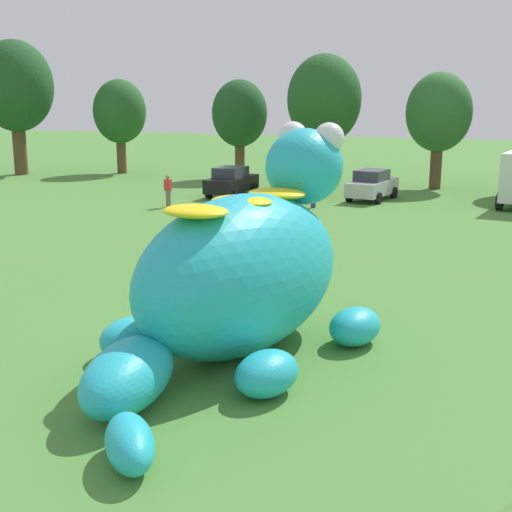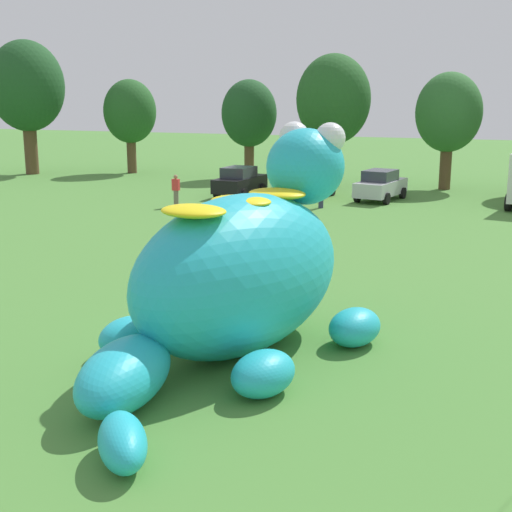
{
  "view_description": "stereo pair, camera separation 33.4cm",
  "coord_description": "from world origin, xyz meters",
  "px_view_note": "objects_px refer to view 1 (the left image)",
  "views": [
    {
      "loc": [
        6.59,
        -15.53,
        5.97
      ],
      "look_at": [
        1.09,
        0.23,
        2.06
      ],
      "focal_mm": 49.27,
      "sensor_mm": 36.0,
      "label": 1
    },
    {
      "loc": [
        6.91,
        -15.42,
        5.97
      ],
      "look_at": [
        1.09,
        0.23,
        2.06
      ],
      "focal_mm": 49.27,
      "sensor_mm": 36.0,
      "label": 2
    }
  ],
  "objects_px": {
    "car_black": "(231,182)",
    "spectator_far_side": "(168,191)",
    "car_yellow": "(301,183)",
    "giant_inflatable_creature": "(242,272)",
    "spectator_mid_field": "(217,224)",
    "car_silver": "(372,185)",
    "spectator_by_cars": "(276,261)",
    "spectator_near_inflatable": "(313,192)"
  },
  "relations": [
    {
      "from": "car_silver",
      "to": "spectator_far_side",
      "type": "xyz_separation_m",
      "value": [
        -9.75,
        -6.05,
        -0.01
      ]
    },
    {
      "from": "spectator_near_inflatable",
      "to": "spectator_by_cars",
      "type": "relative_size",
      "value": 1.0
    },
    {
      "from": "giant_inflatable_creature",
      "to": "spectator_near_inflatable",
      "type": "relative_size",
      "value": 6.15
    },
    {
      "from": "giant_inflatable_creature",
      "to": "spectator_far_side",
      "type": "height_order",
      "value": "giant_inflatable_creature"
    },
    {
      "from": "giant_inflatable_creature",
      "to": "spectator_near_inflatable",
      "type": "height_order",
      "value": "giant_inflatable_creature"
    },
    {
      "from": "giant_inflatable_creature",
      "to": "spectator_by_cars",
      "type": "bearing_deg",
      "value": 99.33
    },
    {
      "from": "car_yellow",
      "to": "spectator_mid_field",
      "type": "xyz_separation_m",
      "value": [
        0.36,
        -13.66,
        -0.01
      ]
    },
    {
      "from": "giant_inflatable_creature",
      "to": "spectator_mid_field",
      "type": "distance_m",
      "value": 11.72
    },
    {
      "from": "spectator_near_inflatable",
      "to": "spectator_mid_field",
      "type": "xyz_separation_m",
      "value": [
        -1.24,
        -10.31,
        0.0
      ]
    },
    {
      "from": "giant_inflatable_creature",
      "to": "car_silver",
      "type": "bearing_deg",
      "value": 93.06
    },
    {
      "from": "spectator_near_inflatable",
      "to": "spectator_by_cars",
      "type": "xyz_separation_m",
      "value": [
        2.85,
        -15.44,
        0.0
      ]
    },
    {
      "from": "spectator_near_inflatable",
      "to": "car_silver",
      "type": "bearing_deg",
      "value": 56.88
    },
    {
      "from": "spectator_by_cars",
      "to": "spectator_mid_field",
      "type": "bearing_deg",
      "value": 128.55
    },
    {
      "from": "car_silver",
      "to": "giant_inflatable_creature",
      "type": "bearing_deg",
      "value": -86.94
    },
    {
      "from": "spectator_near_inflatable",
      "to": "spectator_far_side",
      "type": "xyz_separation_m",
      "value": [
        -7.31,
        -2.32,
        0.0
      ]
    },
    {
      "from": "car_silver",
      "to": "car_black",
      "type": "bearing_deg",
      "value": -171.45
    },
    {
      "from": "giant_inflatable_creature",
      "to": "spectator_far_side",
      "type": "distance_m",
      "value": 21.61
    },
    {
      "from": "giant_inflatable_creature",
      "to": "spectator_mid_field",
      "type": "xyz_separation_m",
      "value": [
        -4.98,
        10.55,
        -1.06
      ]
    },
    {
      "from": "spectator_far_side",
      "to": "spectator_mid_field",
      "type": "bearing_deg",
      "value": -52.73
    },
    {
      "from": "car_black",
      "to": "spectator_far_side",
      "type": "height_order",
      "value": "car_black"
    },
    {
      "from": "car_yellow",
      "to": "giant_inflatable_creature",
      "type": "bearing_deg",
      "value": -77.56
    },
    {
      "from": "spectator_near_inflatable",
      "to": "spectator_by_cars",
      "type": "height_order",
      "value": "same"
    },
    {
      "from": "car_silver",
      "to": "spectator_by_cars",
      "type": "xyz_separation_m",
      "value": [
        0.42,
        -19.17,
        -0.01
      ]
    },
    {
      "from": "spectator_near_inflatable",
      "to": "spectator_mid_field",
      "type": "height_order",
      "value": "same"
    },
    {
      "from": "car_black",
      "to": "spectator_mid_field",
      "type": "relative_size",
      "value": 2.47
    },
    {
      "from": "car_black",
      "to": "car_yellow",
      "type": "relative_size",
      "value": 0.98
    },
    {
      "from": "spectator_far_side",
      "to": "car_silver",
      "type": "bearing_deg",
      "value": 31.83
    },
    {
      "from": "giant_inflatable_creature",
      "to": "spectator_near_inflatable",
      "type": "distance_m",
      "value": 21.22
    },
    {
      "from": "car_silver",
      "to": "spectator_near_inflatable",
      "type": "height_order",
      "value": "car_silver"
    },
    {
      "from": "car_silver",
      "to": "spectator_mid_field",
      "type": "relative_size",
      "value": 2.54
    },
    {
      "from": "car_yellow",
      "to": "spectator_by_cars",
      "type": "bearing_deg",
      "value": -76.68
    },
    {
      "from": "spectator_mid_field",
      "to": "spectator_by_cars",
      "type": "bearing_deg",
      "value": -51.45
    },
    {
      "from": "giant_inflatable_creature",
      "to": "car_black",
      "type": "height_order",
      "value": "giant_inflatable_creature"
    },
    {
      "from": "car_yellow",
      "to": "spectator_far_side",
      "type": "height_order",
      "value": "car_yellow"
    },
    {
      "from": "car_black",
      "to": "car_silver",
      "type": "bearing_deg",
      "value": 8.55
    },
    {
      "from": "spectator_far_side",
      "to": "car_yellow",
      "type": "bearing_deg",
      "value": 44.82
    },
    {
      "from": "giant_inflatable_creature",
      "to": "car_silver",
      "type": "relative_size",
      "value": 2.42
    },
    {
      "from": "car_black",
      "to": "spectator_far_side",
      "type": "distance_m",
      "value": 5.14
    },
    {
      "from": "car_silver",
      "to": "spectator_mid_field",
      "type": "height_order",
      "value": "car_silver"
    },
    {
      "from": "giant_inflatable_creature",
      "to": "spectator_by_cars",
      "type": "relative_size",
      "value": 6.15
    },
    {
      "from": "spectator_mid_field",
      "to": "spectator_far_side",
      "type": "relative_size",
      "value": 1.0
    },
    {
      "from": "spectator_by_cars",
      "to": "car_silver",
      "type": "bearing_deg",
      "value": 91.26
    }
  ]
}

